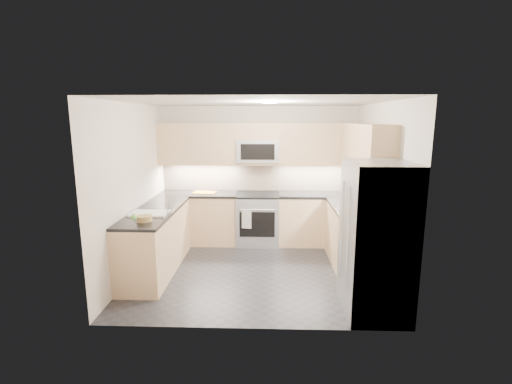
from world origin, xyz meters
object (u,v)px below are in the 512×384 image
at_px(cutting_board, 205,192).
at_px(fruit_basket, 144,218).
at_px(refrigerator, 376,239).
at_px(gas_range, 258,219).
at_px(microwave, 258,151).
at_px(utensil_bowl, 352,191).

bearing_deg(cutting_board, fruit_basket, -103.64).
xyz_separation_m(refrigerator, cutting_board, (-2.43, 2.45, 0.05)).
height_order(refrigerator, fruit_basket, refrigerator).
bearing_deg(refrigerator, cutting_board, 134.67).
relative_size(refrigerator, cutting_board, 4.49).
height_order(gas_range, microwave, microwave).
bearing_deg(gas_range, utensil_bowl, -1.42).
relative_size(gas_range, microwave, 1.20).
bearing_deg(gas_range, refrigerator, -59.12).
bearing_deg(fruit_basket, utensil_bowl, 30.69).
xyz_separation_m(refrigerator, fruit_basket, (-2.90, 0.52, 0.08)).
height_order(gas_range, cutting_board, cutting_board).
relative_size(gas_range, utensil_bowl, 3.77).
height_order(refrigerator, cutting_board, refrigerator).
height_order(microwave, utensil_bowl, microwave).
xyz_separation_m(microwave, refrigerator, (1.45, -2.55, -0.80)).
bearing_deg(microwave, refrigerator, -60.38).
distance_m(gas_range, microwave, 1.25).
height_order(gas_range, refrigerator, refrigerator).
distance_m(gas_range, utensil_bowl, 1.78).
distance_m(gas_range, refrigerator, 2.86).
bearing_deg(refrigerator, fruit_basket, 169.74).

